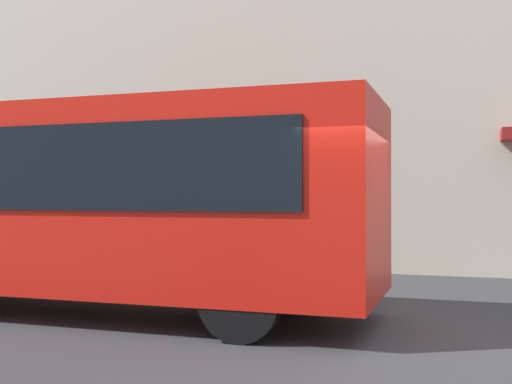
{
  "coord_description": "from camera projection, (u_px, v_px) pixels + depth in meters",
  "views": [
    {
      "loc": [
        -0.58,
        7.77,
        1.73
      ],
      "look_at": [
        2.08,
        -0.19,
        1.79
      ],
      "focal_mm": 43.92,
      "sensor_mm": 36.0,
      "label": 1
    }
  ],
  "objects": [
    {
      "name": "red_bus",
      "position": [
        76.0,
        199.0,
        9.39
      ],
      "size": [
        9.05,
        2.54,
        3.08
      ],
      "color": "red",
      "rests_on": "ground_plane"
    },
    {
      "name": "building_facade_far",
      "position": [
        437.0,
        7.0,
        14.03
      ],
      "size": [
        28.0,
        1.55,
        12.0
      ],
      "color": "beige",
      "rests_on": "ground_plane"
    },
    {
      "name": "ground_plane",
      "position": [
        414.0,
        339.0,
        7.54
      ],
      "size": [
        60.0,
        60.0,
        0.0
      ],
      "primitive_type": "plane",
      "color": "#38383A"
    }
  ]
}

